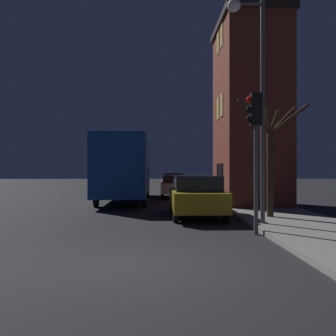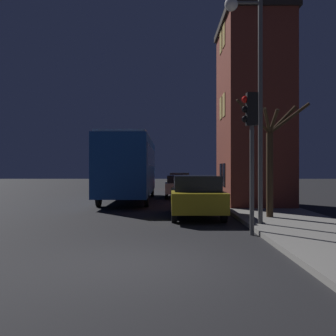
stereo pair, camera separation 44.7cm
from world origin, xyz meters
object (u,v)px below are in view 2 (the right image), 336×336
object	(u,v)px
bus	(128,163)
bare_tree	(270,158)
car_mid_lane	(178,186)
streetlamp	(248,72)
car_near_lane	(194,195)
car_far_lane	(177,181)
traffic_light	(249,133)

from	to	relation	value
bus	bare_tree	bearing A→B (deg)	-54.60
bus	car_mid_lane	distance (m)	4.10
streetlamp	bus	xyz separation A→B (m)	(-4.71, 9.68, -2.69)
car_near_lane	car_far_lane	distance (m)	18.41
traffic_light	car_near_lane	bearing A→B (deg)	107.68
bus	car_far_lane	bearing A→B (deg)	74.55
car_near_lane	car_far_lane	size ratio (longest dim) A/B	1.07
car_near_lane	car_mid_lane	size ratio (longest dim) A/B	1.10
traffic_light	car_far_lane	xyz separation A→B (m)	(-1.32, 22.25, -2.06)
bare_tree	bus	bearing A→B (deg)	125.40
bare_tree	car_near_lane	xyz separation A→B (m)	(-2.56, 1.06, -1.40)
bus	car_near_lane	distance (m)	7.89
streetlamp	car_far_lane	xyz separation A→B (m)	(-1.58, 21.01, -4.04)
bus	car_near_lane	size ratio (longest dim) A/B	2.24
car_near_lane	car_mid_lane	world-z (taller)	car_near_lane
bare_tree	car_far_lane	xyz separation A→B (m)	(-2.66, 19.47, -1.45)
car_far_lane	traffic_light	bearing A→B (deg)	-86.60
streetlamp	car_mid_lane	xyz separation A→B (m)	(-1.78, 12.19, -4.06)
bare_tree	car_near_lane	size ratio (longest dim) A/B	0.90
bare_tree	car_far_lane	world-z (taller)	bare_tree
traffic_light	bare_tree	distance (m)	3.14
streetlamp	car_near_lane	world-z (taller)	streetlamp
streetlamp	bare_tree	size ratio (longest dim) A/B	1.70
bus	car_near_lane	world-z (taller)	bus
car_mid_lane	car_far_lane	world-z (taller)	car_far_lane
streetlamp	bus	size ratio (longest dim) A/B	0.69
bus	car_far_lane	xyz separation A→B (m)	(3.13, 11.33, -1.36)
streetlamp	bare_tree	distance (m)	3.20
streetlamp	car_mid_lane	world-z (taller)	streetlamp
bare_tree	traffic_light	bearing A→B (deg)	-115.66
car_near_lane	car_far_lane	xyz separation A→B (m)	(-0.10, 18.41, -0.05)
bare_tree	car_far_lane	size ratio (longest dim) A/B	0.97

